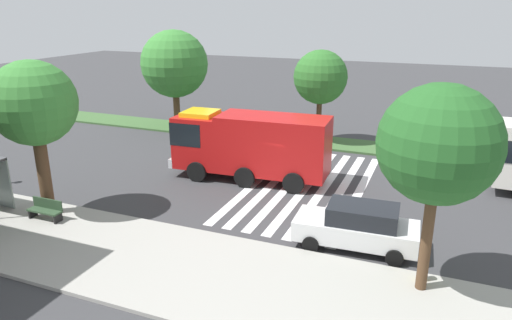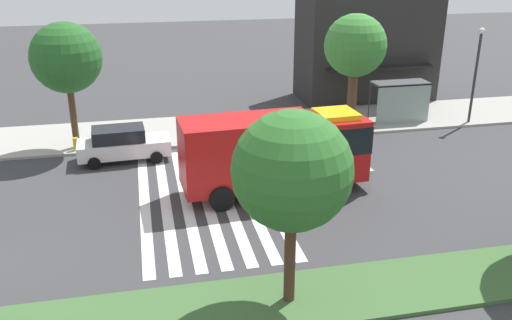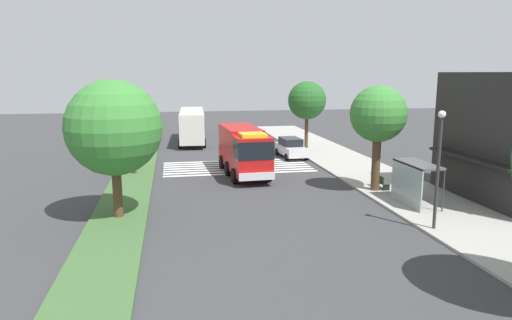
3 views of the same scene
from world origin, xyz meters
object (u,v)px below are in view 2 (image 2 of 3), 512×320
object	(u,v)px
sidewalk_tree_far_west	(66,58)
parked_car_west	(123,144)
street_lamp	(476,67)
sidewalk_tree_west	(355,47)
fire_truck	(280,149)
bench_near_shelter	(340,118)
bus_stop_shelter	(402,94)
fire_hydrant	(76,144)
median_tree_far_west	(292,171)

from	to	relation	value
sidewalk_tree_far_west	parked_car_west	bearing A→B (deg)	-41.00
parked_car_west	sidewalk_tree_far_west	xyz separation A→B (m)	(-2.53, 2.20, 4.16)
street_lamp	sidewalk_tree_west	bearing A→B (deg)	177.06
fire_truck	bench_near_shelter	size ratio (longest dim) A/B	5.42
bus_stop_shelter	street_lamp	world-z (taller)	street_lamp
parked_car_west	fire_hydrant	bearing A→B (deg)	143.27
bus_stop_shelter	fire_hydrant	size ratio (longest dim) A/B	5.00
bench_near_shelter	street_lamp	xyz separation A→B (m)	(8.23, -1.00, 3.02)
street_lamp	sidewalk_tree_west	world-z (taller)	sidewalk_tree_west
sidewalk_tree_far_west	median_tree_far_west	distance (m)	17.79
sidewalk_tree_far_west	median_tree_far_west	bearing A→B (deg)	-64.14
street_lamp	median_tree_far_west	world-z (taller)	median_tree_far_west
sidewalk_tree_west	median_tree_far_west	world-z (taller)	sidewalk_tree_west
sidewalk_tree_far_west	median_tree_far_west	size ratio (longest dim) A/B	1.10
fire_truck	sidewalk_tree_far_west	xyz separation A→B (m)	(-9.56, 7.69, 3.03)
bus_stop_shelter	bench_near_shelter	bearing A→B (deg)	-179.68
bus_stop_shelter	sidewalk_tree_west	world-z (taller)	sidewalk_tree_west
median_tree_far_west	fire_hydrant	distance (m)	17.80
sidewalk_tree_west	fire_hydrant	size ratio (longest dim) A/B	9.75
sidewalk_tree_west	fire_hydrant	distance (m)	16.67
sidewalk_tree_west	median_tree_far_west	distance (m)	18.02
bus_stop_shelter	fire_hydrant	bearing A→B (deg)	-176.71
bench_near_shelter	sidewalk_tree_west	size ratio (longest dim) A/B	0.23
bench_near_shelter	median_tree_far_west	world-z (taller)	median_tree_far_west
fire_hydrant	parked_car_west	bearing A→B (deg)	-33.88
fire_truck	street_lamp	xyz separation A→B (m)	(14.24, 7.29, 1.57)
parked_car_west	sidewalk_tree_far_west	world-z (taller)	sidewalk_tree_far_west
parked_car_west	sidewalk_tree_west	world-z (taller)	sidewalk_tree_west
bench_near_shelter	bus_stop_shelter	bearing A→B (deg)	0.32
street_lamp	median_tree_far_west	bearing A→B (deg)	-135.79
fire_truck	sidewalk_tree_far_west	bearing A→B (deg)	137.82
bus_stop_shelter	sidewalk_tree_far_west	world-z (taller)	sidewalk_tree_far_west
sidewalk_tree_far_west	sidewalk_tree_west	distance (m)	16.01
sidewalk_tree_far_west	fire_hydrant	bearing A→B (deg)	-90.20
street_lamp	median_tree_far_west	distance (m)	22.40
sidewalk_tree_west	fire_truck	bearing A→B (deg)	-130.00
fire_truck	bus_stop_shelter	size ratio (longest dim) A/B	2.48
median_tree_far_west	parked_car_west	bearing A→B (deg)	110.73
median_tree_far_west	sidewalk_tree_west	bearing A→B (deg)	62.70
bus_stop_shelter	median_tree_far_west	xyz separation A→B (m)	(-11.81, -16.63, 2.65)
street_lamp	fire_hydrant	bearing A→B (deg)	-179.76
median_tree_far_west	street_lamp	bearing A→B (deg)	44.21
bus_stop_shelter	bench_near_shelter	xyz separation A→B (m)	(-4.00, -0.02, -1.30)
bench_near_shelter	street_lamp	world-z (taller)	street_lamp
bench_near_shelter	sidewalk_tree_west	bearing A→B (deg)	-53.60
bus_stop_shelter	bench_near_shelter	size ratio (longest dim) A/B	2.19
fire_truck	sidewalk_tree_west	size ratio (longest dim) A/B	1.27
sidewalk_tree_far_west	fire_hydrant	distance (m)	4.61
parked_car_west	sidewalk_tree_west	xyz separation A→B (m)	(13.48, 2.20, 4.17)
sidewalk_tree_far_west	bench_near_shelter	bearing A→B (deg)	2.22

